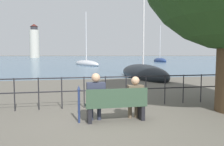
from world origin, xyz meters
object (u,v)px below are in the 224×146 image
object	(u,v)px
closed_umbrella	(79,102)
sailboat_0	(86,64)
sailboat_2	(143,73)
sailboat_3	(160,61)
seated_person_left	(96,95)
seated_person_right	(135,95)
harbor_lighthouse	(34,42)
park_bench	(116,105)

from	to	relation	value
closed_umbrella	sailboat_0	distance (m)	31.72
sailboat_2	sailboat_3	bearing A→B (deg)	58.65
sailboat_0	seated_person_left	bearing A→B (deg)	-112.20
sailboat_2	seated_person_right	bearing A→B (deg)	-116.38
closed_umbrella	seated_person_right	bearing A→B (deg)	0.71
sailboat_2	harbor_lighthouse	world-z (taller)	harbor_lighthouse
seated_person_right	sailboat_0	xyz separation A→B (m)	(1.41, 31.56, -0.38)
harbor_lighthouse	sailboat_3	bearing A→B (deg)	-64.04
sailboat_0	harbor_lighthouse	bearing A→B (deg)	84.80
sailboat_3	harbor_lighthouse	bearing A→B (deg)	113.46
seated_person_right	sailboat_0	size ratio (longest dim) A/B	0.13
seated_person_right	sailboat_2	distance (m)	10.96
harbor_lighthouse	sailboat_2	bearing A→B (deg)	-78.54
seated_person_right	harbor_lighthouse	xyz separation A→B (m)	(-20.35, 129.88, 8.52)
park_bench	seated_person_right	bearing A→B (deg)	8.05
sailboat_0	closed_umbrella	bearing A→B (deg)	-112.99
closed_umbrella	sailboat_2	bearing A→B (deg)	62.10
park_bench	seated_person_left	world-z (taller)	seated_person_left
closed_umbrella	sailboat_3	world-z (taller)	sailboat_3
sailboat_3	harbor_lighthouse	distance (m)	94.58
seated_person_right	sailboat_3	bearing A→B (deg)	65.23
closed_umbrella	park_bench	bearing A→B (deg)	-3.35
sailboat_3	seated_person_right	bearing A→B (deg)	-117.27
seated_person_right	sailboat_2	bearing A→B (deg)	69.11
seated_person_left	sailboat_2	world-z (taller)	sailboat_2
closed_umbrella	sailboat_3	size ratio (longest dim) A/B	0.10
park_bench	seated_person_left	distance (m)	0.62
seated_person_left	sailboat_0	distance (m)	31.67
closed_umbrella	harbor_lighthouse	size ratio (longest dim) A/B	0.05
sailboat_2	harbor_lighthouse	bearing A→B (deg)	95.98
seated_person_left	closed_umbrella	world-z (taller)	seated_person_left
park_bench	sailboat_2	bearing A→B (deg)	66.68
park_bench	harbor_lighthouse	xyz separation A→B (m)	(-19.82, 129.96, 8.76)
harbor_lighthouse	closed_umbrella	bearing A→B (deg)	-81.75
seated_person_right	sailboat_0	distance (m)	31.60
park_bench	closed_umbrella	world-z (taller)	closed_umbrella
seated_person_right	closed_umbrella	world-z (taller)	seated_person_right
seated_person_left	sailboat_2	distance (m)	11.39
sailboat_3	sailboat_2	bearing A→B (deg)	-118.37
closed_umbrella	sailboat_2	size ratio (longest dim) A/B	0.08
sailboat_0	sailboat_3	world-z (taller)	sailboat_3
closed_umbrella	sailboat_0	size ratio (longest dim) A/B	0.11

